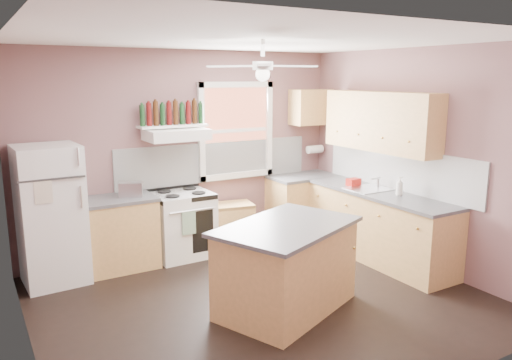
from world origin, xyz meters
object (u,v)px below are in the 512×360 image
toaster (131,190)px  stove (182,225)px  refrigerator (51,215)px  cart (231,225)px  island (286,269)px

toaster → stove: 0.88m
refrigerator → toaster: size_ratio=5.73×
cart → island: size_ratio=0.44×
refrigerator → cart: 2.41m
toaster → refrigerator: bearing=-157.8°
stove → cart: size_ratio=1.42×
refrigerator → stove: bearing=-1.2°
toaster → cart: toaster is taller
refrigerator → cart: size_ratio=2.65×
stove → island: 2.01m
toaster → cart: (1.42, 0.09, -0.69)m
toaster → stove: toaster is taller
refrigerator → stove: 1.65m
refrigerator → cart: (2.36, 0.10, -0.50)m
toaster → island: 2.26m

